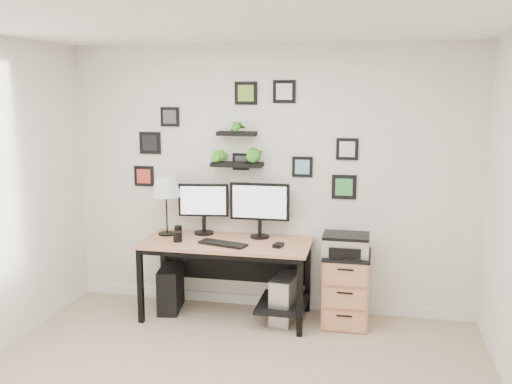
% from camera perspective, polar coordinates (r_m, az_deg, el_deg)
% --- Properties ---
extents(room, '(4.00, 4.00, 4.00)m').
position_cam_1_polar(room, '(5.89, 1.25, -10.84)').
color(room, '#C3AA8B').
rests_on(room, ground).
extents(desk, '(1.60, 0.70, 0.75)m').
position_cam_1_polar(desk, '(5.47, -2.56, -6.14)').
color(desk, tan).
rests_on(desk, ground).
extents(monitor_left, '(0.49, 0.22, 0.51)m').
position_cam_1_polar(monitor_left, '(5.64, -5.27, -1.29)').
color(monitor_left, black).
rests_on(monitor_left, desk).
extents(monitor_right, '(0.58, 0.19, 0.54)m').
position_cam_1_polar(monitor_right, '(5.47, 0.37, -1.36)').
color(monitor_right, black).
rests_on(monitor_right, desk).
extents(keyboard, '(0.48, 0.27, 0.02)m').
position_cam_1_polar(keyboard, '(5.30, -3.33, -5.18)').
color(keyboard, black).
rests_on(keyboard, desk).
extents(mouse, '(0.10, 0.13, 0.03)m').
position_cam_1_polar(mouse, '(5.23, 2.24, -5.34)').
color(mouse, black).
rests_on(mouse, desk).
extents(table_lamp, '(0.29, 0.29, 0.58)m').
position_cam_1_polar(table_lamp, '(5.64, -8.99, 0.40)').
color(table_lamp, black).
rests_on(table_lamp, desk).
extents(mug, '(0.09, 0.09, 0.10)m').
position_cam_1_polar(mug, '(5.44, -7.84, -4.45)').
color(mug, black).
rests_on(mug, desk).
extents(pen_cup, '(0.07, 0.07, 0.10)m').
position_cam_1_polar(pen_cup, '(5.68, -7.80, -3.83)').
color(pen_cup, black).
rests_on(pen_cup, desk).
extents(pc_tower_black, '(0.26, 0.46, 0.44)m').
position_cam_1_polar(pc_tower_black, '(5.80, -8.53, -9.51)').
color(pc_tower_black, black).
rests_on(pc_tower_black, ground).
extents(pc_tower_grey, '(0.25, 0.46, 0.44)m').
position_cam_1_polar(pc_tower_grey, '(5.49, 2.90, -10.58)').
color(pc_tower_grey, gray).
rests_on(pc_tower_grey, ground).
extents(file_cabinet, '(0.43, 0.53, 0.67)m').
position_cam_1_polar(file_cabinet, '(5.47, 9.00, -9.49)').
color(file_cabinet, tan).
rests_on(file_cabinet, ground).
extents(printer, '(0.42, 0.34, 0.19)m').
position_cam_1_polar(printer, '(5.31, 8.98, -5.21)').
color(printer, silver).
rests_on(printer, file_cabinet).
extents(wall_decor, '(2.26, 0.18, 1.12)m').
position_cam_1_polar(wall_decor, '(5.52, -1.52, 4.79)').
color(wall_decor, black).
rests_on(wall_decor, ground).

